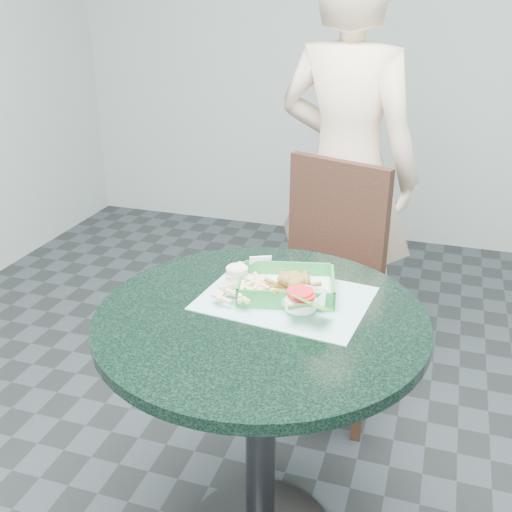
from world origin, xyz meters
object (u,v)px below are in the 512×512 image
(cafe_table, at_px, (261,377))
(diner_person, at_px, (347,151))
(crab_sandwich, at_px, (289,291))
(sauce_ramekin, at_px, (241,274))
(dining_chair, at_px, (329,271))
(food_basket, at_px, (286,295))

(cafe_table, height_order, diner_person, diner_person)
(crab_sandwich, bearing_deg, cafe_table, -121.84)
(cafe_table, relative_size, sauce_ramekin, 14.24)
(dining_chair, xyz_separation_m, sauce_ramekin, (-0.12, -0.65, 0.27))
(dining_chair, relative_size, crab_sandwich, 7.93)
(dining_chair, height_order, sauce_ramekin, dining_chair)
(diner_person, distance_m, sauce_ramekin, 0.97)
(food_basket, relative_size, sauce_ramekin, 4.25)
(dining_chair, relative_size, sauce_ramekin, 16.07)
(food_basket, distance_m, crab_sandwich, 0.05)
(diner_person, bearing_deg, food_basket, 107.84)
(cafe_table, relative_size, diner_person, 0.45)
(diner_person, relative_size, crab_sandwich, 15.55)
(diner_person, distance_m, food_basket, 0.99)
(cafe_table, bearing_deg, crab_sandwich, 58.16)
(dining_chair, xyz_separation_m, diner_person, (-0.01, 0.31, 0.38))
(diner_person, relative_size, food_basket, 7.42)
(cafe_table, bearing_deg, diner_person, 89.52)
(crab_sandwich, height_order, sauce_ramekin, crab_sandwich)
(food_basket, height_order, crab_sandwich, crab_sandwich)
(cafe_table, xyz_separation_m, diner_person, (0.01, 1.10, 0.33))
(dining_chair, bearing_deg, sauce_ramekin, -80.97)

